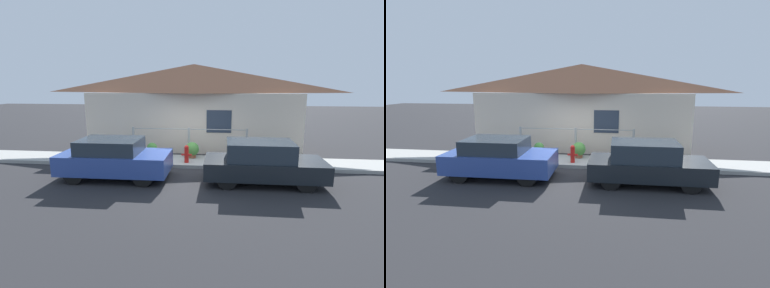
{
  "view_description": "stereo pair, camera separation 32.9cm",
  "coord_description": "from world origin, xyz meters",
  "views": [
    {
      "loc": [
        1.44,
        -10.85,
        3.28
      ],
      "look_at": [
        0.25,
        0.3,
        0.9
      ],
      "focal_mm": 28.0,
      "sensor_mm": 36.0,
      "label": 1
    },
    {
      "loc": [
        1.77,
        -10.81,
        3.28
      ],
      "look_at": [
        0.25,
        0.3,
        0.9
      ],
      "focal_mm": 28.0,
      "sensor_mm": 36.0,
      "label": 2
    }
  ],
  "objects": [
    {
      "name": "fence",
      "position": [
        0.0,
        1.46,
        0.8
      ],
      "size": [
        4.9,
        0.1,
        1.2
      ],
      "color": "#999993",
      "rests_on": "sidewalk"
    },
    {
      "name": "potted_plant_by_fence",
      "position": [
        -1.53,
        1.17,
        0.46
      ],
      "size": [
        0.43,
        0.43,
        0.59
      ],
      "color": "#9E5638",
      "rests_on": "sidewalk"
    },
    {
      "name": "potted_plant_near_hydrant",
      "position": [
        0.17,
        1.17,
        0.48
      ],
      "size": [
        0.57,
        0.57,
        0.65
      ],
      "color": "#9E5638",
      "rests_on": "sidewalk"
    },
    {
      "name": "house",
      "position": [
        0.0,
        3.37,
        3.18
      ],
      "size": [
        10.27,
        2.23,
        4.04
      ],
      "color": "beige",
      "rests_on": "ground_plane"
    },
    {
      "name": "car_right",
      "position": [
        2.72,
        -1.34,
        0.69
      ],
      "size": [
        3.82,
        1.66,
        1.38
      ],
      "rotation": [
        0.0,
        0.0,
        -0.0
      ],
      "color": "black",
      "rests_on": "ground_plane"
    },
    {
      "name": "sidewalk",
      "position": [
        0.0,
        0.8,
        0.07
      ],
      "size": [
        24.0,
        1.61,
        0.14
      ],
      "color": "#9E9E99",
      "rests_on": "ground_plane"
    },
    {
      "name": "ground_plane",
      "position": [
        0.0,
        0.0,
        0.0
      ],
      "size": [
        60.0,
        60.0,
        0.0
      ],
      "primitive_type": "plane",
      "color": "#262628"
    },
    {
      "name": "fire_hydrant",
      "position": [
        0.03,
        0.39,
        0.5
      ],
      "size": [
        0.4,
        0.18,
        0.69
      ],
      "color": "red",
      "rests_on": "sidewalk"
    },
    {
      "name": "car_left",
      "position": [
        -2.23,
        -1.34,
        0.69
      ],
      "size": [
        3.69,
        1.76,
        1.36
      ],
      "rotation": [
        0.0,
        0.0,
        0.01
      ],
      "color": "#2D4793",
      "rests_on": "ground_plane"
    }
  ]
}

